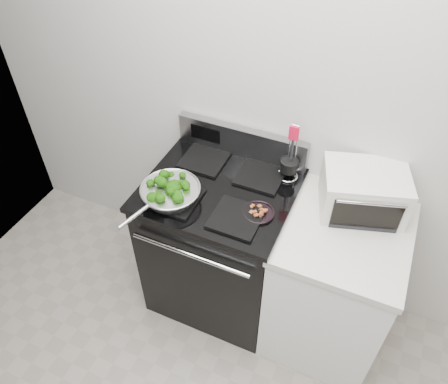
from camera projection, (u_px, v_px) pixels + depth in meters
The scene contains 8 objects.
back_wall at pixel (302, 103), 2.17m from camera, with size 4.00×0.02×2.70m, color #BAB6B0.
gas_range at pixel (220, 243), 2.63m from camera, with size 0.79×0.69×1.13m.
counter at pixel (331, 285), 2.44m from camera, with size 0.62×0.68×0.92m.
skillet at pixel (170, 192), 2.21m from camera, with size 0.31×0.48×0.07m.
broccoli_pile at pixel (170, 190), 2.19m from camera, with size 0.24×0.24×0.08m, color black, non-canonical shape.
bacon_plate at pixel (258, 211), 2.16m from camera, with size 0.16×0.16×0.04m.
utensil_holder at pixel (289, 168), 2.33m from camera, with size 0.11×0.11×0.34m.
toaster_oven at pixel (363, 191), 2.16m from camera, with size 0.47×0.41×0.23m.
Camera 1 is at (0.41, -0.12, 2.52)m, focal length 35.00 mm.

